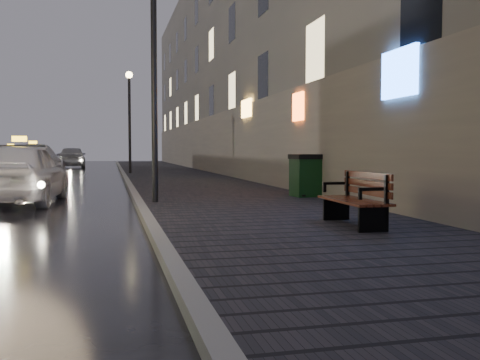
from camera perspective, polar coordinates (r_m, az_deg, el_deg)
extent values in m
plane|color=black|center=(6.75, -20.73, -8.68)|extent=(120.00, 120.00, 0.00)
cube|color=black|center=(27.76, -7.32, 0.56)|extent=(4.60, 58.00, 0.15)
cube|color=slate|center=(27.60, -12.28, 0.49)|extent=(0.20, 58.00, 0.15)
cube|color=#605B54|center=(32.58, -2.48, 12.31)|extent=(1.80, 50.00, 13.00)
cylinder|color=black|center=(12.67, -9.13, 9.01)|extent=(0.14, 0.14, 5.00)
cylinder|color=black|center=(28.61, -11.69, 5.75)|extent=(0.14, 0.14, 5.00)
sphere|color=#FFD88C|center=(28.84, -11.75, 10.92)|extent=(0.36, 0.36, 0.36)
cube|color=black|center=(8.16, 14.03, -4.11)|extent=(0.47, 0.07, 0.38)
cube|color=black|center=(8.22, 15.36, -1.77)|extent=(0.06, 0.06, 0.66)
cube|color=black|center=(8.10, 13.78, -0.96)|extent=(0.40, 0.06, 0.05)
cube|color=black|center=(9.44, 10.22, -3.08)|extent=(0.47, 0.07, 0.38)
cube|color=black|center=(9.49, 11.40, -1.06)|extent=(0.06, 0.06, 0.66)
cube|color=black|center=(9.38, 9.99, -0.35)|extent=(0.40, 0.06, 0.05)
cube|color=#441B0E|center=(8.77, 12.00, -2.16)|extent=(0.62, 1.71, 0.04)
cube|color=#441B0E|center=(8.85, 13.36, -0.36)|extent=(0.07, 1.69, 0.38)
cube|color=black|center=(14.05, 7.03, 0.25)|extent=(0.72, 0.72, 0.98)
cube|color=black|center=(14.03, 7.05, 2.49)|extent=(0.77, 0.77, 0.12)
imported|color=silver|center=(14.60, -22.40, 0.72)|extent=(2.17, 4.74, 1.57)
imported|color=silver|center=(26.02, -21.18, 1.81)|extent=(2.47, 5.69, 1.63)
imported|color=silver|center=(34.81, -23.23, 2.03)|extent=(2.86, 5.77, 1.57)
imported|color=#9C9DA4|center=(41.62, -17.48, 2.33)|extent=(2.14, 4.83, 1.62)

